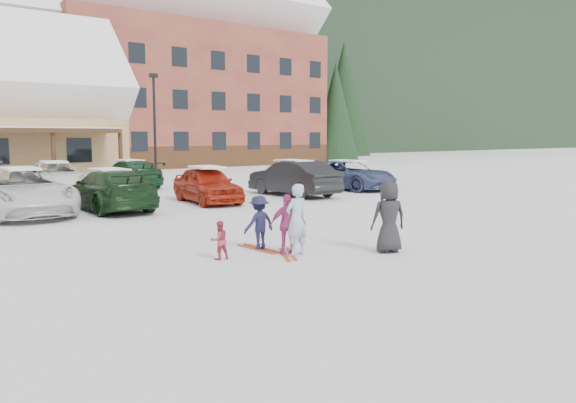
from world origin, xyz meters
TOP-DOWN VIEW (x-y plane):
  - ground at (0.00, 0.00)m, footprint 160.00×160.00m
  - alpine_hotel at (14.27, 38.00)m, footprint 31.48×14.01m
  - lamp_post at (6.65, 22.94)m, footprint 0.50×0.25m
  - conifer_1 at (30.00, 32.00)m, footprint 4.84×4.84m
  - conifer_3 at (6.00, 44.00)m, footprint 3.96×3.96m
  - conifer_4 at (34.00, 46.00)m, footprint 5.06×5.06m
  - adult_skier at (-0.61, -0.48)m, footprint 0.62×0.45m
  - toddler_red at (-2.15, 0.21)m, footprint 0.43×0.35m
  - child_navy at (-0.88, 0.57)m, footprint 0.84×0.51m
  - skis_child_navy at (-0.88, 0.57)m, footprint 0.28×1.41m
  - child_magenta at (-0.71, -0.32)m, footprint 0.86×0.69m
  - skis_child_magenta at (-0.71, -0.32)m, footprint 0.87×1.31m
  - bystander_dark at (1.27, -1.48)m, footprint 0.94×0.80m
  - parked_car_2 at (-3.95, 10.04)m, footprint 2.68×5.68m
  - parked_car_3 at (-1.15, 9.47)m, footprint 2.05×5.02m
  - parked_car_4 at (2.71, 9.38)m, footprint 2.17×4.34m
  - parked_car_5 at (7.01, 9.36)m, footprint 1.77×4.76m
  - parked_car_6 at (10.97, 10.11)m, footprint 2.94×5.33m
  - parked_car_10 at (-0.99, 17.07)m, footprint 2.85×5.38m
  - parked_car_11 at (2.79, 17.52)m, footprint 2.05×4.86m

SIDE VIEW (x-z plane):
  - ground at x=0.00m, z-range 0.00..0.00m
  - skis_child_navy at x=-0.88m, z-range 0.00..0.03m
  - skis_child_magenta at x=-0.71m, z-range 0.00..0.03m
  - toddler_red at x=-2.15m, z-range 0.00..0.83m
  - child_navy at x=-0.88m, z-range 0.00..1.26m
  - child_magenta at x=-0.71m, z-range 0.00..1.36m
  - parked_car_11 at x=2.79m, z-range 0.00..1.40m
  - parked_car_6 at x=10.97m, z-range 0.00..1.41m
  - parked_car_4 at x=2.71m, z-range 0.00..1.42m
  - parked_car_10 at x=-0.99m, z-range 0.00..1.44m
  - parked_car_3 at x=-1.15m, z-range 0.00..1.46m
  - parked_car_5 at x=7.01m, z-range 0.00..1.56m
  - parked_car_2 at x=-3.95m, z-range 0.00..1.57m
  - adult_skier at x=-0.61m, z-range 0.00..1.59m
  - bystander_dark at x=1.27m, z-range 0.00..1.63m
  - lamp_post at x=6.65m, z-range 0.41..6.84m
  - conifer_3 at x=6.00m, z-range 0.53..9.71m
  - conifer_1 at x=30.00m, z-range 0.65..11.87m
  - conifer_4 at x=34.00m, z-range 0.68..12.41m
  - alpine_hotel at x=14.27m, z-range -2.11..19.37m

